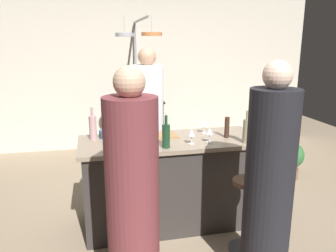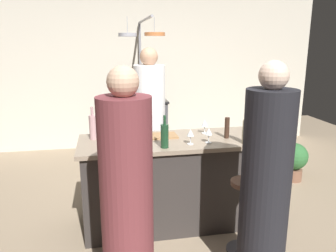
{
  "view_description": "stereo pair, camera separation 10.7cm",
  "coord_description": "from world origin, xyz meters",
  "px_view_note": "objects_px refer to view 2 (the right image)",
  "views": [
    {
      "loc": [
        -0.72,
        -3.08,
        1.83
      ],
      "look_at": [
        0.0,
        0.15,
        1.0
      ],
      "focal_mm": 35.72,
      "sensor_mm": 36.0,
      "label": 1
    },
    {
      "loc": [
        -0.62,
        -3.1,
        1.83
      ],
      "look_at": [
        0.0,
        0.15,
        1.0
      ],
      "focal_mm": 35.72,
      "sensor_mm": 36.0,
      "label": 2
    }
  ],
  "objects_px": {
    "bar_stool_right": "(244,213)",
    "wine_glass_near_right_guest": "(191,133)",
    "mixing_bowl_ceramic": "(117,143)",
    "wine_bottle_rose": "(93,127)",
    "guest_left": "(127,201)",
    "wine_bottle_amber": "(129,125)",
    "guest_right": "(265,187)",
    "wine_glass_by_chef": "(209,132)",
    "stove_range": "(143,125)",
    "cutting_board": "(161,136)",
    "wine_glass_near_left_guest": "(205,124)",
    "potted_plant": "(294,159)",
    "wine_bottle_white": "(246,131)",
    "mixing_bowl_blue": "(108,133)",
    "pepper_mill": "(227,128)",
    "chef": "(150,127)",
    "bar_stool_left": "(128,225)",
    "wine_bottle_green": "(165,135)"
  },
  "relations": [
    {
      "from": "bar_stool_right",
      "to": "wine_glass_near_right_guest",
      "type": "height_order",
      "value": "wine_glass_near_right_guest"
    },
    {
      "from": "bar_stool_right",
      "to": "mixing_bowl_ceramic",
      "type": "xyz_separation_m",
      "value": [
        -1.07,
        0.45,
        0.57
      ]
    },
    {
      "from": "wine_bottle_rose",
      "to": "guest_left",
      "type": "bearing_deg",
      "value": -78.26
    },
    {
      "from": "wine_bottle_rose",
      "to": "wine_bottle_amber",
      "type": "relative_size",
      "value": 1.13
    },
    {
      "from": "guest_right",
      "to": "wine_glass_by_chef",
      "type": "relative_size",
      "value": 11.76
    },
    {
      "from": "bar_stool_right",
      "to": "wine_bottle_amber",
      "type": "distance_m",
      "value": 1.4
    },
    {
      "from": "stove_range",
      "to": "mixing_bowl_ceramic",
      "type": "relative_size",
      "value": 4.36
    },
    {
      "from": "cutting_board",
      "to": "wine_glass_near_right_guest",
      "type": "height_order",
      "value": "wine_glass_near_right_guest"
    },
    {
      "from": "stove_range",
      "to": "wine_glass_near_left_guest",
      "type": "relative_size",
      "value": 6.1
    },
    {
      "from": "guest_right",
      "to": "wine_glass_near_right_guest",
      "type": "height_order",
      "value": "guest_right"
    },
    {
      "from": "guest_left",
      "to": "bar_stool_right",
      "type": "bearing_deg",
      "value": 20.89
    },
    {
      "from": "guest_right",
      "to": "wine_bottle_rose",
      "type": "relative_size",
      "value": 5.3
    },
    {
      "from": "potted_plant",
      "to": "stove_range",
      "type": "bearing_deg",
      "value": 137.71
    },
    {
      "from": "wine_bottle_amber",
      "to": "guest_right",
      "type": "bearing_deg",
      "value": -53.37
    },
    {
      "from": "wine_bottle_amber",
      "to": "wine_glass_near_left_guest",
      "type": "height_order",
      "value": "wine_bottle_amber"
    },
    {
      "from": "wine_bottle_white",
      "to": "wine_glass_near_left_guest",
      "type": "height_order",
      "value": "wine_bottle_white"
    },
    {
      "from": "wine_bottle_white",
      "to": "wine_glass_by_chef",
      "type": "bearing_deg",
      "value": 165.8
    },
    {
      "from": "stove_range",
      "to": "wine_bottle_white",
      "type": "relative_size",
      "value": 2.85
    },
    {
      "from": "potted_plant",
      "to": "mixing_bowl_ceramic",
      "type": "distance_m",
      "value": 2.64
    },
    {
      "from": "guest_left",
      "to": "stove_range",
      "type": "bearing_deg",
      "value": 81.69
    },
    {
      "from": "mixing_bowl_blue",
      "to": "cutting_board",
      "type": "bearing_deg",
      "value": -9.69
    },
    {
      "from": "cutting_board",
      "to": "mixing_bowl_ceramic",
      "type": "height_order",
      "value": "mixing_bowl_ceramic"
    },
    {
      "from": "wine_glass_by_chef",
      "to": "potted_plant",
      "type": "bearing_deg",
      "value": 31.84
    },
    {
      "from": "wine_glass_near_right_guest",
      "to": "mixing_bowl_ceramic",
      "type": "height_order",
      "value": "wine_glass_near_right_guest"
    },
    {
      "from": "potted_plant",
      "to": "pepper_mill",
      "type": "height_order",
      "value": "pepper_mill"
    },
    {
      "from": "chef",
      "to": "pepper_mill",
      "type": "relative_size",
      "value": 8.46
    },
    {
      "from": "bar_stool_left",
      "to": "guest_left",
      "type": "height_order",
      "value": "guest_left"
    },
    {
      "from": "mixing_bowl_ceramic",
      "to": "wine_bottle_amber",
      "type": "bearing_deg",
      "value": 69.99
    },
    {
      "from": "cutting_board",
      "to": "wine_glass_near_right_guest",
      "type": "relative_size",
      "value": 2.19
    },
    {
      "from": "wine_bottle_rose",
      "to": "guest_right",
      "type": "bearing_deg",
      "value": -42.53
    },
    {
      "from": "pepper_mill",
      "to": "stove_range",
      "type": "bearing_deg",
      "value": 102.59
    },
    {
      "from": "wine_bottle_white",
      "to": "cutting_board",
      "type": "bearing_deg",
      "value": 152.82
    },
    {
      "from": "guest_left",
      "to": "potted_plant",
      "type": "distance_m",
      "value": 3.0
    },
    {
      "from": "pepper_mill",
      "to": "wine_bottle_amber",
      "type": "height_order",
      "value": "wine_bottle_amber"
    },
    {
      "from": "potted_plant",
      "to": "wine_glass_near_left_guest",
      "type": "relative_size",
      "value": 3.56
    },
    {
      "from": "wine_bottle_rose",
      "to": "wine_bottle_green",
      "type": "xyz_separation_m",
      "value": [
        0.64,
        -0.41,
        -0.01
      ]
    },
    {
      "from": "cutting_board",
      "to": "mixing_bowl_blue",
      "type": "bearing_deg",
      "value": 170.31
    },
    {
      "from": "chef",
      "to": "guest_right",
      "type": "distance_m",
      "value": 1.93
    },
    {
      "from": "wine_bottle_amber",
      "to": "bar_stool_right",
      "type": "bearing_deg",
      "value": -42.17
    },
    {
      "from": "potted_plant",
      "to": "wine_bottle_amber",
      "type": "xyz_separation_m",
      "value": [
        -2.24,
        -0.55,
        0.71
      ]
    },
    {
      "from": "wine_bottle_amber",
      "to": "cutting_board",
      "type": "bearing_deg",
      "value": -17.33
    },
    {
      "from": "wine_glass_near_left_guest",
      "to": "wine_bottle_amber",
      "type": "bearing_deg",
      "value": 175.68
    },
    {
      "from": "wine_bottle_green",
      "to": "wine_glass_near_left_guest",
      "type": "distance_m",
      "value": 0.64
    },
    {
      "from": "chef",
      "to": "wine_bottle_rose",
      "type": "relative_size",
      "value": 5.49
    },
    {
      "from": "chef",
      "to": "wine_glass_by_chef",
      "type": "distance_m",
      "value": 1.11
    },
    {
      "from": "bar_stool_left",
      "to": "cutting_board",
      "type": "distance_m",
      "value": 1.0
    },
    {
      "from": "guest_left",
      "to": "mixing_bowl_ceramic",
      "type": "relative_size",
      "value": 8.32
    },
    {
      "from": "wine_glass_near_left_guest",
      "to": "chef",
      "type": "bearing_deg",
      "value": 125.88
    },
    {
      "from": "wine_bottle_green",
      "to": "potted_plant",
      "type": "bearing_deg",
      "value": 27.33
    },
    {
      "from": "bar_stool_left",
      "to": "potted_plant",
      "type": "bearing_deg",
      "value": 30.67
    }
  ]
}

